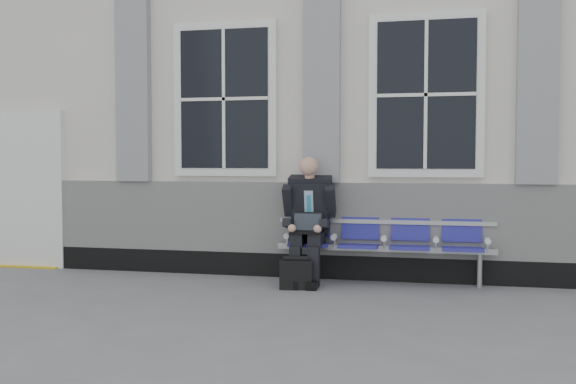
# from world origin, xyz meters

# --- Properties ---
(ground) EXTENTS (70.00, 70.00, 0.00)m
(ground) POSITION_xyz_m (0.00, 0.00, 0.00)
(ground) COLOR slate
(ground) RESTS_ON ground
(station_building) EXTENTS (14.40, 4.40, 4.49)m
(station_building) POSITION_xyz_m (-0.02, 3.47, 2.22)
(station_building) COLOR silver
(station_building) RESTS_ON ground
(bench) EXTENTS (2.60, 0.47, 0.91)m
(bench) POSITION_xyz_m (-0.12, 1.32, 0.55)
(bench) COLOR #9EA0A3
(bench) RESTS_ON ground
(businessman) EXTENTS (0.63, 0.85, 1.52)m
(businessman) POSITION_xyz_m (-1.01, 1.18, 0.81)
(businessman) COLOR black
(businessman) RESTS_ON ground
(briefcase) EXTENTS (0.39, 0.22, 0.38)m
(briefcase) POSITION_xyz_m (-1.08, 0.74, 0.17)
(briefcase) COLOR black
(briefcase) RESTS_ON ground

